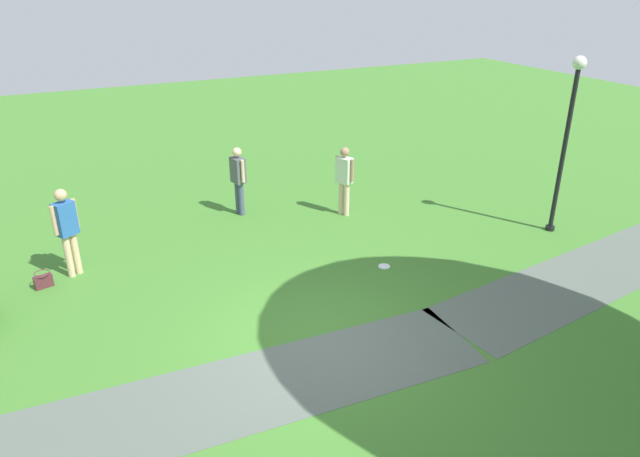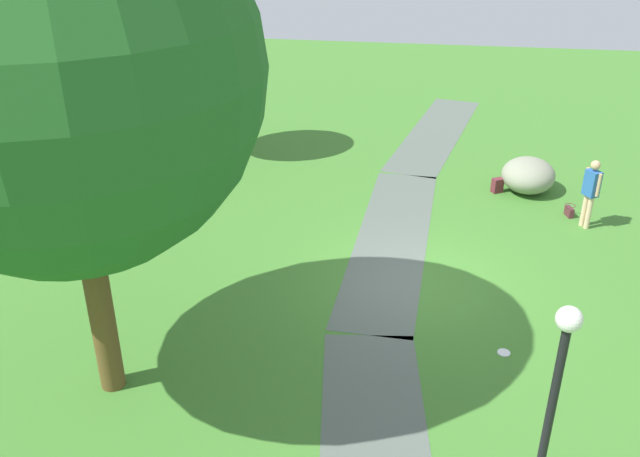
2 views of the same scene
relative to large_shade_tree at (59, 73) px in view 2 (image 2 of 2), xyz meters
The scene contains 14 objects.
ground_plane 8.40m from the large_shade_tree, 50.42° to the right, with size 48.00×48.00×0.00m, color #407A2C.
footpath_segment_mid 9.17m from the large_shade_tree, 35.59° to the right, with size 8.07×2.04×0.01m.
footpath_segment_far 15.88m from the large_shade_tree, 20.88° to the right, with size 8.17×3.23×0.01m.
large_shade_tree is the anchor object (origin of this frame).
young_tree_near_path 11.07m from the large_shade_tree, ahead, with size 2.84×2.84×4.71m.
lamp_post 7.53m from the large_shade_tree, 110.22° to the right, with size 0.28×0.28×3.81m.
lawn_boulder 13.20m from the large_shade_tree, 39.54° to the right, with size 1.83×1.65×0.92m.
woman_with_handbag 12.42m from the large_shade_tree, 50.45° to the right, with size 0.46×0.39×1.75m.
handbag_on_grass 12.90m from the large_shade_tree, 47.49° to the right, with size 0.34×0.33×0.31m.
backpack_by_boulder 12.67m from the large_shade_tree, 37.14° to the right, with size 0.34×0.34×0.40m.
frisbee_on_grass 8.70m from the large_shade_tree, 73.85° to the right, with size 0.23×0.23×0.02m.
parked_compact_green 15.31m from the large_shade_tree, 36.66° to the left, with size 3.96×1.80×1.56m.
parked_sedan_grey 19.62m from the large_shade_tree, 29.05° to the left, with size 3.99×1.87×1.56m.
delivery_van 24.37m from the large_shade_tree, 22.38° to the left, with size 5.49×2.72×2.30m.
Camera 2 is at (-12.59, 0.12, 7.63)m, focal length 38.33 mm.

